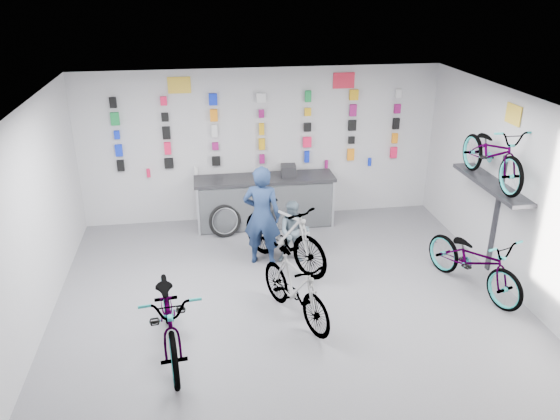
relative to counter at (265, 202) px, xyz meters
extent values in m
plane|color=#56565B|center=(0.00, -3.54, -0.49)|extent=(8.00, 8.00, 0.00)
plane|color=white|center=(0.00, -3.54, 2.51)|extent=(8.00, 8.00, 0.00)
plane|color=#BDBDBF|center=(0.00, 0.46, 1.01)|extent=(7.00, 0.00, 7.00)
plane|color=#BDBDBF|center=(-3.50, -3.54, 1.01)|extent=(0.00, 8.00, 8.00)
plane|color=#BDBDBF|center=(3.50, -3.54, 1.01)|extent=(0.00, 8.00, 8.00)
cube|color=black|center=(0.00, 0.01, -0.04)|extent=(2.60, 0.60, 0.90)
cube|color=silver|center=(0.00, -0.29, -0.01)|extent=(2.60, 0.02, 0.90)
cube|color=silver|center=(-1.30, -0.29, -0.01)|extent=(0.04, 0.04, 0.96)
cube|color=silver|center=(1.30, -0.29, -0.01)|extent=(0.04, 0.04, 0.96)
cube|color=black|center=(0.00, 0.01, 0.48)|extent=(2.70, 0.66, 0.06)
cube|color=black|center=(-2.70, 0.39, 0.76)|extent=(0.13, 0.06, 0.21)
cube|color=black|center=(-1.80, 0.39, 0.76)|extent=(0.17, 0.06, 0.20)
cube|color=black|center=(-0.90, 0.39, 0.76)|extent=(0.16, 0.06, 0.18)
cube|color=#87135B|center=(0.00, 0.39, 0.76)|extent=(0.10, 0.06, 0.18)
cube|color=#0F29D0|center=(0.90, 0.39, 0.76)|extent=(0.09, 0.06, 0.23)
cube|color=orange|center=(1.80, 0.39, 0.76)|extent=(0.13, 0.06, 0.24)
cube|color=#ED1748|center=(2.70, 0.39, 0.76)|extent=(0.13, 0.06, 0.22)
cube|color=#0F29D0|center=(-2.70, 0.39, 1.06)|extent=(0.13, 0.06, 0.22)
cube|color=#ED1748|center=(-1.80, 0.39, 1.06)|extent=(0.12, 0.06, 0.23)
cube|color=#87135B|center=(-0.90, 0.39, 1.06)|extent=(0.12, 0.06, 0.14)
cube|color=gold|center=(0.00, 0.39, 1.06)|extent=(0.12, 0.06, 0.22)
cube|color=#ED1748|center=(0.90, 0.39, 1.06)|extent=(0.16, 0.06, 0.20)
cube|color=black|center=(1.80, 0.39, 1.06)|extent=(0.12, 0.06, 0.14)
cube|color=orange|center=(2.70, 0.39, 1.06)|extent=(0.11, 0.06, 0.20)
cube|color=#0F29D0|center=(-2.70, 0.39, 1.36)|extent=(0.10, 0.06, 0.15)
cube|color=black|center=(-1.80, 0.39, 1.36)|extent=(0.14, 0.06, 0.24)
cube|color=silver|center=(-0.90, 0.39, 1.36)|extent=(0.11, 0.06, 0.24)
cube|color=gold|center=(0.00, 0.39, 1.36)|extent=(0.09, 0.06, 0.23)
cube|color=black|center=(0.90, 0.39, 1.36)|extent=(0.14, 0.06, 0.17)
cube|color=black|center=(1.80, 0.39, 1.36)|extent=(0.15, 0.06, 0.21)
cube|color=black|center=(2.70, 0.39, 1.36)|extent=(0.13, 0.06, 0.22)
cube|color=#16813A|center=(-2.70, 0.39, 1.66)|extent=(0.15, 0.06, 0.24)
cube|color=black|center=(-1.80, 0.39, 1.66)|extent=(0.13, 0.06, 0.16)
cube|color=orange|center=(-0.90, 0.39, 1.66)|extent=(0.14, 0.06, 0.23)
cube|color=#87135B|center=(0.00, 0.39, 1.66)|extent=(0.10, 0.06, 0.15)
cube|color=gold|center=(0.90, 0.39, 1.66)|extent=(0.12, 0.06, 0.15)
cube|color=#87135B|center=(1.80, 0.39, 1.66)|extent=(0.13, 0.06, 0.23)
cube|color=#87135B|center=(2.70, 0.39, 1.66)|extent=(0.13, 0.06, 0.18)
cube|color=black|center=(-2.70, 0.39, 1.96)|extent=(0.12, 0.06, 0.19)
cube|color=#ED1748|center=(-1.80, 0.39, 1.96)|extent=(0.12, 0.06, 0.16)
cube|color=#0F29D0|center=(-0.90, 0.39, 1.96)|extent=(0.15, 0.06, 0.22)
cube|color=silver|center=(0.00, 0.39, 1.96)|extent=(0.17, 0.06, 0.17)
cube|color=#16813A|center=(0.90, 0.39, 1.96)|extent=(0.11, 0.06, 0.21)
cube|color=gold|center=(1.80, 0.39, 1.96)|extent=(0.17, 0.06, 0.20)
cube|color=silver|center=(2.70, 0.39, 1.96)|extent=(0.11, 0.06, 0.17)
cylinder|color=#ED1748|center=(-2.20, 0.37, 0.59)|extent=(0.07, 0.07, 0.16)
cylinder|color=silver|center=(-1.30, 0.37, 0.59)|extent=(0.07, 0.07, 0.16)
cylinder|color=silver|center=(0.40, 0.37, 0.59)|extent=(0.07, 0.07, 0.16)
cylinder|color=#87135B|center=(1.30, 0.37, 0.59)|extent=(0.07, 0.07, 0.16)
cylinder|color=#0F29D0|center=(2.20, 0.37, 0.59)|extent=(0.07, 0.07, 0.16)
cube|color=#333338|center=(3.30, -2.34, 1.06)|extent=(0.38, 1.90, 0.06)
cube|color=#333338|center=(3.48, -2.34, 0.51)|extent=(0.04, 0.10, 2.00)
cube|color=gold|center=(-1.50, 0.44, 2.23)|extent=(0.42, 0.02, 0.30)
cube|color=red|center=(1.60, 0.44, 2.23)|extent=(0.42, 0.02, 0.30)
cube|color=gold|center=(3.48, -2.34, 2.16)|extent=(0.02, 0.40, 0.30)
imported|color=gray|center=(-1.72, -3.71, 0.06)|extent=(0.96, 2.17, 1.10)
imported|color=gray|center=(0.01, -3.24, 0.02)|extent=(1.10, 1.73, 1.01)
imported|color=gray|center=(2.90, -2.88, 0.02)|extent=(1.26, 2.04, 1.01)
imported|color=gray|center=(0.10, -1.68, 0.11)|extent=(1.58, 1.96, 1.19)
imported|color=gray|center=(3.25, -2.34, 1.57)|extent=(0.63, 1.80, 0.95)
imported|color=#192A4E|center=(-0.24, -1.51, 0.39)|extent=(0.74, 0.59, 1.75)
imported|color=#4E5F6C|center=(0.30, -1.55, 0.07)|extent=(0.58, 0.48, 1.11)
torus|color=black|center=(-0.81, -0.37, -0.18)|extent=(0.66, 0.37, 0.63)
torus|color=silver|center=(-0.81, -0.37, -0.18)|extent=(0.54, 0.27, 0.50)
cube|color=black|center=(0.46, 0.01, 0.62)|extent=(0.30, 0.32, 0.22)
camera|label=1|loc=(-1.22, -9.78, 4.09)|focal=35.00mm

